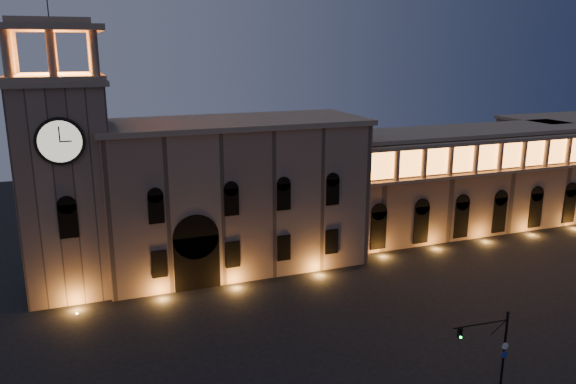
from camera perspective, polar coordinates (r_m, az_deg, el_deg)
The scene contains 6 objects.
ground at distance 51.62m, azimuth 3.79°, elevation -15.33°, with size 160.00×160.00×0.00m, color black.
government_building at distance 66.95m, azimuth -5.50°, elevation -0.20°, with size 30.80×12.80×17.60m.
clock_tower at distance 63.02m, azimuth -21.71°, elevation 1.40°, with size 9.80×9.80×32.40m.
colonnade_wing at distance 84.23m, azimuth 17.09°, elevation 1.26°, with size 40.60×11.50×14.50m.
secondary_building at distance 106.07m, azimuth 26.28°, elevation 2.83°, with size 20.00×12.00×14.00m, color #795E4D.
traffic_light at distance 46.48m, azimuth 20.29°, elevation -14.93°, with size 4.85×0.65×6.66m.
Camera 1 is at (-18.91, -40.65, 25.59)m, focal length 35.00 mm.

